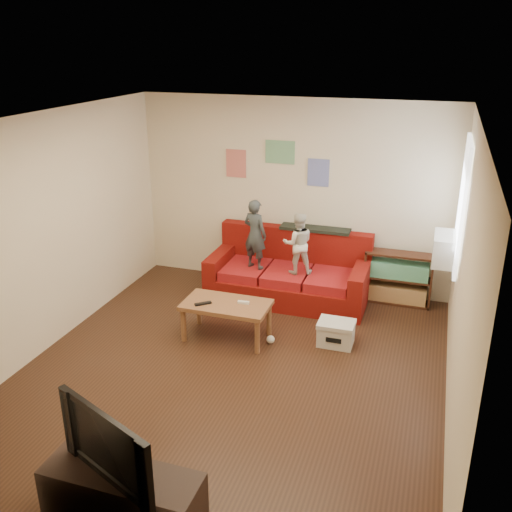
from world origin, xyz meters
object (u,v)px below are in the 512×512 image
(child_a, at_px, (255,234))
(television, at_px, (117,440))
(file_box, at_px, (336,333))
(sofa, at_px, (290,276))
(child_b, at_px, (298,243))
(bookshelf, at_px, (397,281))
(coffee_table, at_px, (226,308))
(tv_stand, at_px, (123,497))

(child_a, bearing_deg, television, 112.67)
(file_box, relative_size, television, 0.42)
(sofa, relative_size, child_b, 2.60)
(sofa, distance_m, child_b, 0.60)
(child_b, xyz_separation_m, bookshelf, (1.30, 0.46, -0.55))
(sofa, height_order, child_a, child_a)
(coffee_table, xyz_separation_m, bookshelf, (1.87, 1.66, -0.08))
(coffee_table, relative_size, file_box, 2.41)
(sofa, bearing_deg, tv_stand, -92.03)
(child_b, bearing_deg, file_box, 107.34)
(bookshelf, relative_size, tv_stand, 0.75)
(coffee_table, distance_m, file_box, 1.34)
(television, bearing_deg, child_b, 109.23)
(child_b, bearing_deg, tv_stand, 65.74)
(child_a, xyz_separation_m, television, (0.30, -4.09, -0.20))
(sofa, xyz_separation_m, bookshelf, (1.45, 0.29, 0.00))
(child_a, relative_size, coffee_table, 0.94)
(bookshelf, bearing_deg, file_box, -112.29)
(child_a, bearing_deg, bookshelf, -147.93)
(coffee_table, height_order, bookshelf, bookshelf)
(child_a, height_order, television, child_a)
(file_box, bearing_deg, television, -108.08)
(child_b, bearing_deg, television, 65.74)
(child_a, distance_m, child_b, 0.60)
(tv_stand, bearing_deg, file_box, 72.22)
(tv_stand, relative_size, television, 1.20)
(file_box, bearing_deg, coffee_table, -169.02)
(sofa, relative_size, coffee_table, 2.10)
(child_a, height_order, child_b, child_a)
(child_a, distance_m, file_box, 1.81)
(television, bearing_deg, child_a, 117.62)
(child_a, relative_size, child_b, 1.16)
(file_box, height_order, tv_stand, tv_stand)
(child_b, distance_m, tv_stand, 4.15)
(file_box, relative_size, tv_stand, 0.35)
(sofa, relative_size, tv_stand, 1.79)
(file_box, bearing_deg, bookshelf, 67.71)
(child_a, relative_size, television, 0.96)
(coffee_table, bearing_deg, bookshelf, 41.58)
(sofa, xyz_separation_m, tv_stand, (-0.15, -4.26, -0.09))
(file_box, height_order, television, television)
(file_box, distance_m, television, 3.36)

